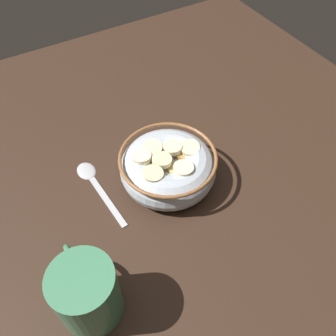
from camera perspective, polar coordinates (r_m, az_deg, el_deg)
name	(u,v)px	position (r cm, az deg, el deg)	size (l,w,h in cm)	color
ground_plane	(168,183)	(61.89, 0.00, -2.34)	(99.59, 99.59, 2.00)	#332116
cereal_bowl	(168,167)	(58.51, -0.02, 0.18)	(15.96, 15.96, 6.68)	#B2BCC6
spoon	(92,178)	(62.15, -12.06, -1.60)	(15.60, 3.40, 0.80)	#B7B7BC
coffee_mug	(86,293)	(47.41, -12.90, -18.84)	(11.28, 8.10, 9.92)	#3F7F59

